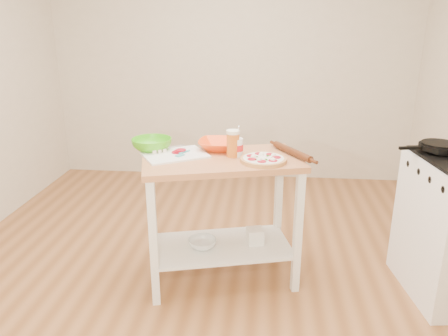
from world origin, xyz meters
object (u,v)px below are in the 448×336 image
Objects in this scene: spatula at (182,154)px; knife at (162,148)px; green_bowl at (152,145)px; shelf_bin at (255,236)px; cutting_board at (174,154)px; yogurt_tub at (236,147)px; shelf_glass_bowl at (202,243)px; prep_island at (222,195)px; beer_pint at (233,143)px; pizza at (263,159)px; orange_bowl at (219,145)px; rolling_pin at (292,152)px; skillet at (438,147)px.

knife reaches higher than spatula.
shelf_bin is at bearing -5.43° from green_bowl.
knife is at bearing 106.01° from cutting_board.
yogurt_tub is 0.71m from shelf_glass_bowl.
prep_island is 2.28× the size of cutting_board.
shelf_bin is at bearing -53.39° from spatula.
yogurt_tub is 1.92× the size of shelf_bin.
yogurt_tub is (0.02, 0.02, -0.03)m from beer_pint.
cutting_board is 0.40m from beer_pint.
spatula is 0.86× the size of beer_pint.
beer_pint reaches higher than spatula.
shelf_glass_bowl is at bearing -160.08° from prep_island.
shelf_glass_bowl is at bearing 179.33° from pizza.
orange_bowl reaches higher than rolling_pin.
skillet is 0.99× the size of rolling_pin.
knife is at bearing 167.23° from skillet.
beer_pint is (0.07, 0.04, 0.35)m from prep_island.
skillet is at bearing 4.59° from shelf_bin.
skillet is 2.03× the size of shelf_glass_bowl.
beer_pint is at bearing -170.75° from rolling_pin.
shelf_bin is at bearing -166.95° from rolling_pin.
pizza is 1.94× the size of spatula.
prep_island is at bearing -167.13° from rolling_pin.
prep_island reaches higher than shelf_glass_bowl.
cutting_board is at bearing -79.19° from knife.
green_bowl is 2.51× the size of shelf_bin.
rolling_pin reaches higher than shelf_bin.
shelf_glass_bowl is at bearing -24.69° from green_bowl.
green_bowl reaches higher than prep_island.
cutting_board is at bearing 170.67° from skillet.
shelf_glass_bowl is at bearing -164.64° from shelf_bin.
cutting_board reaches higher than shelf_glass_bowl.
orange_bowl is at bearing 170.29° from rolling_pin.
spatula is 0.68× the size of knife.
orange_bowl is at bearing -19.38° from spatula.
shelf_bin is at bearing -2.97° from yogurt_tub.
cutting_board is at bearing 172.85° from pizza.
knife is at bearing 172.78° from yogurt_tub.
pizza and rolling_pin have the same top height.
spatula is 0.64m from shelf_glass_bowl.
skillet reaches higher than prep_island.
knife is 0.89m from rolling_pin.
skillet is 1.69m from shelf_glass_bowl.
pizza is at bearing 176.50° from skillet.
shelf_glass_bowl is at bearing 173.75° from skillet.
shelf_glass_bowl is (-0.13, -0.05, -0.35)m from prep_island.
knife is 0.07m from green_bowl.
cutting_board is (-0.32, 0.02, 0.27)m from prep_island.
shelf_bin is (0.23, 0.05, -0.33)m from prep_island.
orange_bowl is at bearing 69.63° from shelf_glass_bowl.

